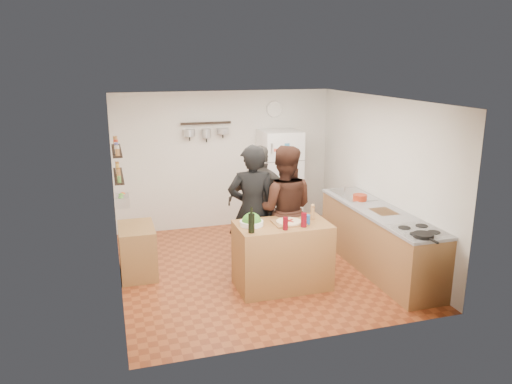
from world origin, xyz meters
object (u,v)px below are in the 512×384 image
object	(u,v)px
red_bowl	(360,197)
fridge	(280,179)
prep_island	(282,255)
person_left	(252,210)
person_center	(284,209)
skillet	(423,235)
person_back	(261,203)
wall_clock	(274,109)
salt_canister	(307,220)
salad_bowl	(252,223)
wine_bottle	(251,223)
counter_run	(378,240)
side_table	(138,251)
pepper_mill	(313,213)

from	to	relation	value
red_bowl	fridge	world-z (taller)	fridge
prep_island	red_bowl	size ratio (longest dim) A/B	5.74
person_left	person_center	distance (m)	0.47
skillet	fridge	bearing A→B (deg)	100.56
person_left	person_back	world-z (taller)	person_left
person_left	red_bowl	xyz separation A→B (m)	(1.78, 0.13, 0.01)
person_back	wall_clock	world-z (taller)	wall_clock
person_center	salt_canister	bearing A→B (deg)	118.52
salad_bowl	wine_bottle	xyz separation A→B (m)	(-0.08, -0.27, 0.09)
prep_island	salt_canister	size ratio (longest dim) A/B	9.66
skillet	person_left	bearing A→B (deg)	137.40
counter_run	red_bowl	world-z (taller)	red_bowl
prep_island	wine_bottle	world-z (taller)	wine_bottle
person_left	wall_clock	world-z (taller)	wall_clock
salt_canister	side_table	distance (m)	2.51
prep_island	side_table	distance (m)	2.11
salt_canister	fridge	bearing A→B (deg)	78.59
salt_canister	person_left	size ratio (longest dim) A/B	0.07
person_center	fridge	distance (m)	2.02
salt_canister	side_table	xyz separation A→B (m)	(-2.17, 1.10, -0.61)
salt_canister	person_left	distance (m)	0.89
salt_canister	skillet	xyz separation A→B (m)	(1.17, -0.90, -0.03)
red_bowl	wall_clock	size ratio (longest dim) A/B	0.73
salad_bowl	person_left	world-z (taller)	person_left
person_back	skillet	distance (m)	2.56
wall_clock	side_table	size ratio (longest dim) A/B	0.37
salad_bowl	wine_bottle	size ratio (longest dim) A/B	1.27
person_back	wall_clock	bearing A→B (deg)	-88.73
salt_canister	skillet	bearing A→B (deg)	-37.47
pepper_mill	wall_clock	distance (m)	3.00
person_center	counter_run	distance (m)	1.49
salt_canister	person_back	bearing A→B (deg)	101.93
pepper_mill	red_bowl	size ratio (longest dim) A/B	0.82
prep_island	person_back	distance (m)	1.19
counter_run	skillet	size ratio (longest dim) A/B	10.54
wine_bottle	counter_run	xyz separation A→B (m)	(2.07, 0.39, -0.58)
person_center	salad_bowl	bearing A→B (deg)	58.70
prep_island	side_table	size ratio (longest dim) A/B	1.56
fridge	wall_clock	distance (m)	1.29
prep_island	salt_canister	world-z (taller)	salt_canister
person_left	side_table	world-z (taller)	person_left
person_back	skillet	bearing A→B (deg)	149.98
salt_canister	fridge	distance (m)	2.64
wine_bottle	person_center	world-z (taller)	person_center
salt_canister	counter_run	size ratio (longest dim) A/B	0.05
salad_bowl	fridge	distance (m)	2.72
person_center	red_bowl	bearing A→B (deg)	-152.45
salad_bowl	wall_clock	size ratio (longest dim) A/B	1.04
side_table	person_center	bearing A→B (deg)	-11.91
counter_run	red_bowl	size ratio (longest dim) A/B	12.08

